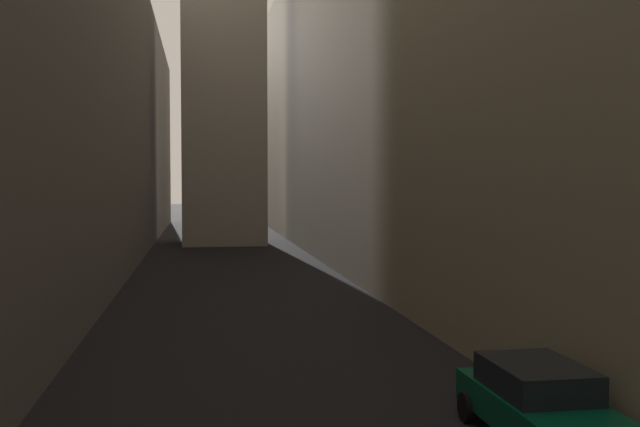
# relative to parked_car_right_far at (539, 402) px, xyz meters

# --- Properties ---
(ground_plane) EXTENTS (264.00, 264.00, 0.00)m
(ground_plane) POSITION_rel_parked_car_right_far_xyz_m (-4.40, 23.49, -0.78)
(ground_plane) COLOR black
(building_block_left) EXTENTS (12.05, 108.00, 18.71)m
(building_block_left) POSITION_rel_parked_car_right_far_xyz_m (-15.93, 25.49, 8.57)
(building_block_left) COLOR slate
(building_block_left) RESTS_ON ground
(building_block_right) EXTENTS (12.17, 108.00, 23.11)m
(building_block_right) POSITION_rel_parked_car_right_far_xyz_m (7.19, 25.49, 10.77)
(building_block_right) COLOR gray
(building_block_right) RESTS_ON ground
(parked_car_right_far) EXTENTS (1.96, 4.23, 1.50)m
(parked_car_right_far) POSITION_rel_parked_car_right_far_xyz_m (0.00, 0.00, 0.00)
(parked_car_right_far) COLOR #05472D
(parked_car_right_far) RESTS_ON ground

